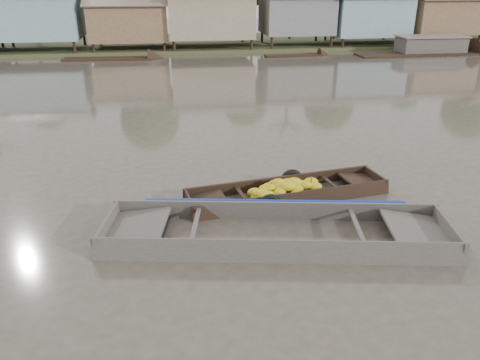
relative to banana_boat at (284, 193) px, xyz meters
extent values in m
plane|color=#453E34|center=(-2.05, -1.56, -0.15)|extent=(120.00, 120.00, 0.00)
cube|color=#384723|center=(-2.05, 31.44, -0.15)|extent=(120.00, 12.00, 0.50)
cube|color=#7B9DAA|center=(-12.55, 27.94, 2.55)|extent=(6.20, 5.20, 3.20)
cube|color=brown|center=(-5.85, 27.94, 2.05)|extent=(5.80, 4.60, 2.70)
cube|color=gray|center=(0.45, 27.94, 2.50)|extent=(6.50, 5.30, 3.30)
cube|color=slate|center=(7.45, 27.94, 2.45)|extent=(5.40, 4.70, 2.90)
cube|color=#7B9DAA|center=(13.45, 27.94, 2.35)|extent=(6.00, 5.00, 3.10)
cube|color=brown|center=(19.95, 27.94, 2.30)|extent=(5.70, 4.90, 2.80)
cylinder|color=#473323|center=(-14.05, 32.44, 2.30)|extent=(0.28, 0.28, 4.90)
cylinder|color=#473323|center=(-5.05, 31.44, 3.00)|extent=(0.28, 0.28, 6.30)
cylinder|color=#473323|center=(3.95, 32.44, 2.48)|extent=(0.28, 0.28, 5.25)
cylinder|color=#473323|center=(11.95, 31.44, 2.65)|extent=(0.28, 0.28, 5.60)
cylinder|color=#473323|center=(19.95, 32.44, 2.13)|extent=(0.28, 0.28, 4.55)
cube|color=black|center=(0.09, 0.02, -0.23)|extent=(5.42, 1.88, 0.08)
cube|color=black|center=(0.00, 0.59, -0.02)|extent=(5.39, 1.03, 0.50)
cube|color=black|center=(0.19, -0.55, -0.02)|extent=(5.39, 1.03, 0.50)
cube|color=black|center=(2.72, 0.46, -0.02)|extent=(0.25, 1.17, 0.48)
cube|color=black|center=(2.26, 0.38, 0.04)|extent=(1.08, 1.16, 0.19)
cube|color=black|center=(-2.53, -0.41, -0.02)|extent=(0.25, 1.17, 0.48)
cube|color=black|center=(-2.08, -0.34, 0.04)|extent=(1.08, 1.16, 0.19)
cube|color=black|center=(-1.16, -0.18, 0.08)|extent=(0.28, 1.14, 0.05)
cube|color=black|center=(1.35, 0.23, 0.08)|extent=(0.28, 1.14, 0.05)
ellipsoid|color=yellow|center=(-0.09, 0.18, 0.15)|extent=(0.43, 0.33, 0.24)
ellipsoid|color=yellow|center=(0.83, 0.01, 0.11)|extent=(0.44, 0.34, 0.25)
ellipsoid|color=yellow|center=(-0.80, 0.00, 0.06)|extent=(0.44, 0.34, 0.24)
ellipsoid|color=yellow|center=(0.25, 0.02, 0.27)|extent=(0.49, 0.38, 0.27)
ellipsoid|color=yellow|center=(0.24, -0.28, 0.04)|extent=(0.39, 0.30, 0.22)
ellipsoid|color=yellow|center=(-0.20, -0.28, 0.14)|extent=(0.37, 0.28, 0.21)
ellipsoid|color=yellow|center=(-0.70, -0.15, 0.08)|extent=(0.48, 0.37, 0.27)
ellipsoid|color=yellow|center=(-0.15, 0.11, 0.16)|extent=(0.42, 0.32, 0.24)
ellipsoid|color=yellow|center=(0.28, 0.39, 0.08)|extent=(0.41, 0.32, 0.23)
ellipsoid|color=yellow|center=(-0.10, -0.08, 0.18)|extent=(0.45, 0.34, 0.25)
ellipsoid|color=yellow|center=(-0.52, -0.02, 0.15)|extent=(0.41, 0.32, 0.23)
ellipsoid|color=yellow|center=(-0.54, -0.37, 0.03)|extent=(0.47, 0.36, 0.26)
ellipsoid|color=yellow|center=(0.55, -0.06, 0.21)|extent=(0.37, 0.29, 0.21)
ellipsoid|color=yellow|center=(-0.49, -0.36, 0.02)|extent=(0.46, 0.36, 0.26)
ellipsoid|color=yellow|center=(0.44, 0.03, 0.19)|extent=(0.44, 0.34, 0.25)
ellipsoid|color=yellow|center=(-0.22, 0.26, 0.15)|extent=(0.38, 0.29, 0.21)
ellipsoid|color=yellow|center=(0.29, -0.12, 0.14)|extent=(0.42, 0.32, 0.23)
ellipsoid|color=yellow|center=(0.11, 0.11, 0.25)|extent=(0.37, 0.28, 0.20)
ellipsoid|color=yellow|center=(-0.69, -0.43, -0.03)|extent=(0.38, 0.29, 0.21)
ellipsoid|color=yellow|center=(0.31, 0.43, 0.07)|extent=(0.40, 0.31, 0.22)
ellipsoid|color=yellow|center=(-0.40, 0.00, 0.18)|extent=(0.48, 0.37, 0.27)
ellipsoid|color=yellow|center=(-0.09, 0.24, 0.11)|extent=(0.39, 0.30, 0.22)
ellipsoid|color=yellow|center=(0.18, -0.06, 0.18)|extent=(0.43, 0.33, 0.24)
ellipsoid|color=yellow|center=(0.02, 0.13, 0.18)|extent=(0.46, 0.35, 0.25)
ellipsoid|color=yellow|center=(-0.78, -0.17, 0.00)|extent=(0.37, 0.29, 0.21)
ellipsoid|color=yellow|center=(-0.16, 0.03, 0.27)|extent=(0.45, 0.35, 0.25)
ellipsoid|color=yellow|center=(0.82, 0.35, 0.10)|extent=(0.47, 0.36, 0.26)
ellipsoid|color=yellow|center=(-0.49, -0.27, 0.08)|extent=(0.43, 0.33, 0.24)
ellipsoid|color=yellow|center=(0.03, -0.14, 0.24)|extent=(0.45, 0.35, 0.25)
ellipsoid|color=yellow|center=(-0.58, -0.28, 0.07)|extent=(0.48, 0.37, 0.27)
cylinder|color=#3F6626|center=(-0.38, -0.06, 0.26)|extent=(0.04, 0.04, 0.17)
cylinder|color=#3F6626|center=(0.28, 0.06, 0.26)|extent=(0.04, 0.04, 0.17)
cylinder|color=#3F6626|center=(0.76, 0.13, 0.26)|extent=(0.04, 0.04, 0.17)
torus|color=black|center=(0.37, 0.73, 0.00)|extent=(0.71, 0.28, 0.69)
torus|color=black|center=(-0.56, -0.75, 0.00)|extent=(0.69, 0.28, 0.68)
cube|color=#3C3732|center=(-0.69, -2.07, -0.23)|extent=(7.74, 2.89, 0.08)
cube|color=#3C3732|center=(-0.53, -1.16, 0.04)|extent=(7.66, 1.48, 0.62)
cube|color=#3C3732|center=(-0.84, -2.99, 0.04)|extent=(7.66, 1.48, 0.62)
cube|color=#3C3732|center=(3.05, -2.72, 0.04)|extent=(0.38, 1.87, 0.59)
cube|color=#3C3732|center=(2.40, -2.60, 0.11)|extent=(1.57, 1.83, 0.24)
cube|color=#3C3732|center=(-4.42, -1.43, 0.04)|extent=(0.38, 1.87, 0.59)
cube|color=#3C3732|center=(-3.77, -1.54, 0.11)|extent=(1.57, 1.83, 0.24)
cube|color=#3C3732|center=(-2.47, -1.77, 0.16)|extent=(0.41, 1.81, 0.05)
cube|color=#3C3732|center=(1.10, -2.38, 0.16)|extent=(0.41, 1.81, 0.05)
cube|color=#665E54|center=(-0.69, -2.07, -0.18)|extent=(5.93, 2.44, 0.02)
cube|color=#102DA4|center=(-0.52, -1.10, 0.28)|extent=(6.18, 1.15, 0.15)
torus|color=olive|center=(1.80, -2.81, -0.16)|extent=(0.43, 0.43, 0.06)
torus|color=olive|center=(1.80, -2.81, -0.11)|extent=(0.35, 0.35, 0.06)
cube|color=black|center=(6.23, 23.49, -0.20)|extent=(4.40, 1.29, 0.35)
cube|color=black|center=(15.77, 22.76, -0.20)|extent=(9.73, 2.42, 0.35)
cube|color=black|center=(-7.22, 23.88, -0.20)|extent=(6.27, 1.76, 0.35)
cube|color=black|center=(16.95, 23.44, 0.40)|extent=(5.00, 2.00, 1.20)
camera|label=1|loc=(-2.79, -10.98, 5.28)|focal=35.00mm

